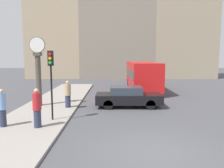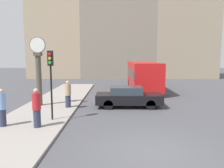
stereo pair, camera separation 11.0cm
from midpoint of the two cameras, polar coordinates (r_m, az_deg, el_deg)
ground_plane at (r=8.28m, az=10.59°, el=-17.00°), size 120.00×120.00×0.00m
sidewalk_corner at (r=16.64m, az=-14.20°, el=-4.59°), size 3.70×20.64×0.12m
building_row at (r=36.17m, az=3.74°, el=14.99°), size 29.61×5.00×18.94m
sedan_car at (r=14.78m, az=4.43°, el=-3.31°), size 4.38×1.81×1.39m
bus_distant at (r=22.25m, az=8.17°, el=2.52°), size 2.53×8.91×2.84m
traffic_light_near at (r=11.52m, az=-15.46°, el=3.40°), size 0.26×0.24×3.56m
street_clock at (r=15.30m, az=-18.43°, el=2.84°), size 1.05×0.46×4.55m
pedestrian_blue_stripe at (r=11.44m, az=-26.51°, el=-5.56°), size 0.35×0.35×1.78m
pedestrian_red_top at (r=10.68m, az=-18.80°, el=-5.96°), size 0.39×0.39×1.82m
pedestrian_tan_coat at (r=14.38m, az=-11.24°, el=-2.62°), size 0.41×0.41×1.73m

